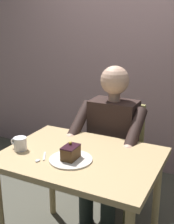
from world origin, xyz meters
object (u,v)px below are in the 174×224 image
at_px(cake_slice, 71,152).
at_px(dessert_spoon, 41,158).
at_px(chair, 117,152).
at_px(coffee_cup, 20,143).
at_px(dining_table, 81,169).
at_px(seated_person, 109,143).

relative_size(cake_slice, dessert_spoon, 0.85).
relative_size(chair, coffee_cup, 7.67).
xyz_separation_m(dining_table, chair, (0.00, -0.65, -0.15)).
bearing_deg(seated_person, chair, -90.00).
relative_size(chair, cake_slice, 7.69).
distance_m(dining_table, dessert_spoon, 0.27).
distance_m(coffee_cup, dessert_spoon, 0.20).
xyz_separation_m(chair, cake_slice, (0.02, 0.74, 0.31)).
relative_size(dining_table, seated_person, 0.79).
xyz_separation_m(dining_table, seated_person, (0.00, -0.48, -0.00)).
xyz_separation_m(coffee_cup, dessert_spoon, (-0.19, 0.05, -0.04)).
bearing_deg(cake_slice, coffee_cup, 2.73).
bearing_deg(chair, dining_table, 90.00).
xyz_separation_m(dining_table, coffee_cup, (0.38, 0.11, 0.15)).
bearing_deg(coffee_cup, chair, -116.76).
xyz_separation_m(seated_person, dessert_spoon, (0.19, 0.63, 0.11)).
height_order(cake_slice, coffee_cup, cake_slice).
bearing_deg(cake_slice, chair, -91.46).
distance_m(dining_table, coffee_cup, 0.42).
distance_m(chair, dessert_spoon, 0.87).
xyz_separation_m(cake_slice, coffee_cup, (0.36, 0.02, -0.01)).
height_order(cake_slice, dessert_spoon, cake_slice).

